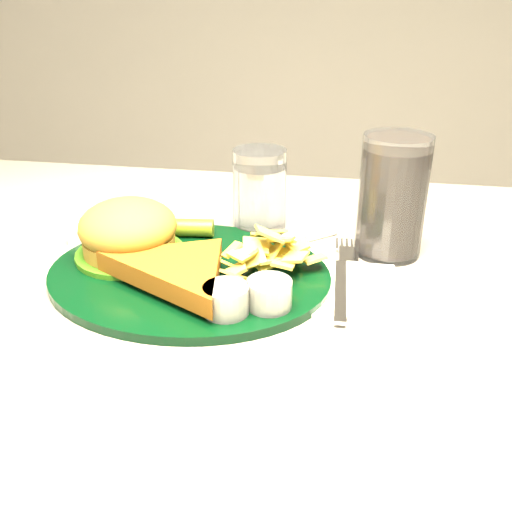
{
  "coord_description": "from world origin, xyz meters",
  "views": [
    {
      "loc": [
        0.13,
        -0.56,
        1.06
      ],
      "look_at": [
        0.03,
        -0.03,
        0.8
      ],
      "focal_mm": 40.0,
      "sensor_mm": 36.0,
      "label": 1
    }
  ],
  "objects_px": {
    "dinner_plate": "(188,250)",
    "cola_glass": "(392,197)",
    "table": "(237,511)",
    "fork_napkin": "(341,285)",
    "water_glass": "(260,191)"
  },
  "relations": [
    {
      "from": "dinner_plate",
      "to": "cola_glass",
      "type": "distance_m",
      "value": 0.25
    },
    {
      "from": "cola_glass",
      "to": "table",
      "type": "bearing_deg",
      "value": -148.3
    },
    {
      "from": "table",
      "to": "fork_napkin",
      "type": "distance_m",
      "value": 0.4
    },
    {
      "from": "table",
      "to": "cola_glass",
      "type": "bearing_deg",
      "value": 31.7
    },
    {
      "from": "table",
      "to": "dinner_plate",
      "type": "bearing_deg",
      "value": -179.2
    },
    {
      "from": "water_glass",
      "to": "table",
      "type": "bearing_deg",
      "value": -92.32
    },
    {
      "from": "fork_napkin",
      "to": "water_glass",
      "type": "bearing_deg",
      "value": 125.73
    },
    {
      "from": "table",
      "to": "dinner_plate",
      "type": "xyz_separation_m",
      "value": [
        -0.05,
        -0.0,
        0.41
      ]
    },
    {
      "from": "table",
      "to": "cola_glass",
      "type": "relative_size",
      "value": 8.0
    },
    {
      "from": "cola_glass",
      "to": "fork_napkin",
      "type": "relative_size",
      "value": 0.84
    },
    {
      "from": "cola_glass",
      "to": "fork_napkin",
      "type": "distance_m",
      "value": 0.14
    },
    {
      "from": "water_glass",
      "to": "fork_napkin",
      "type": "bearing_deg",
      "value": -52.34
    },
    {
      "from": "dinner_plate",
      "to": "water_glass",
      "type": "xyz_separation_m",
      "value": [
        0.06,
        0.15,
        0.02
      ]
    },
    {
      "from": "table",
      "to": "water_glass",
      "type": "distance_m",
      "value": 0.46
    },
    {
      "from": "table",
      "to": "dinner_plate",
      "type": "distance_m",
      "value": 0.41
    }
  ]
}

